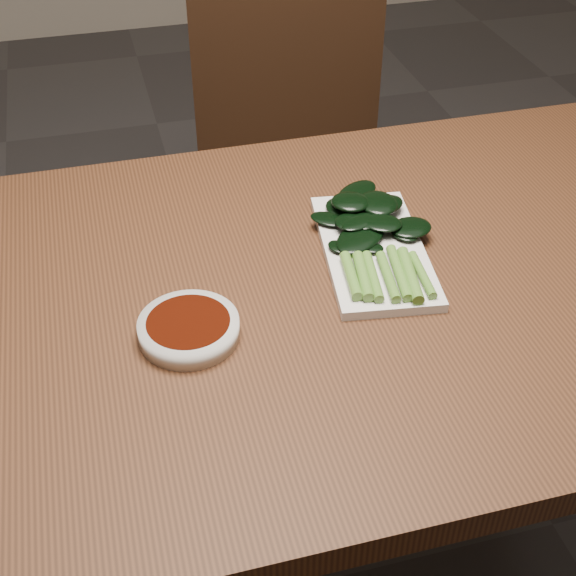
{
  "coord_description": "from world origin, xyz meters",
  "views": [
    {
      "loc": [
        -0.23,
        -0.81,
        1.43
      ],
      "look_at": [
        -0.02,
        -0.01,
        0.76
      ],
      "focal_mm": 50.0,
      "sensor_mm": 36.0,
      "label": 1
    }
  ],
  "objects_px": {
    "table": "(298,325)",
    "gai_lan": "(370,228)",
    "sauce_bowl": "(189,328)",
    "serving_plate": "(374,250)",
    "chair_far": "(294,164)"
  },
  "relations": [
    {
      "from": "serving_plate",
      "to": "gai_lan",
      "type": "height_order",
      "value": "gai_lan"
    },
    {
      "from": "sauce_bowl",
      "to": "serving_plate",
      "type": "bearing_deg",
      "value": 20.45
    },
    {
      "from": "chair_far",
      "to": "gai_lan",
      "type": "xyz_separation_m",
      "value": [
        -0.07,
        -0.68,
        0.29
      ]
    },
    {
      "from": "chair_far",
      "to": "gai_lan",
      "type": "height_order",
      "value": "chair_far"
    },
    {
      "from": "table",
      "to": "gai_lan",
      "type": "height_order",
      "value": "gai_lan"
    },
    {
      "from": "table",
      "to": "gai_lan",
      "type": "distance_m",
      "value": 0.17
    },
    {
      "from": "chair_far",
      "to": "serving_plate",
      "type": "height_order",
      "value": "chair_far"
    },
    {
      "from": "sauce_bowl",
      "to": "table",
      "type": "bearing_deg",
      "value": 21.96
    },
    {
      "from": "sauce_bowl",
      "to": "gai_lan",
      "type": "height_order",
      "value": "gai_lan"
    },
    {
      "from": "chair_far",
      "to": "gai_lan",
      "type": "relative_size",
      "value": 2.92
    },
    {
      "from": "table",
      "to": "gai_lan",
      "type": "xyz_separation_m",
      "value": [
        0.13,
        0.07,
        0.1
      ]
    },
    {
      "from": "table",
      "to": "gai_lan",
      "type": "relative_size",
      "value": 4.6
    },
    {
      "from": "serving_plate",
      "to": "chair_far",
      "type": "bearing_deg",
      "value": 83.73
    },
    {
      "from": "serving_plate",
      "to": "gai_lan",
      "type": "xyz_separation_m",
      "value": [
        0.0,
        0.03,
        0.02
      ]
    },
    {
      "from": "chair_far",
      "to": "sauce_bowl",
      "type": "bearing_deg",
      "value": -105.79
    }
  ]
}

